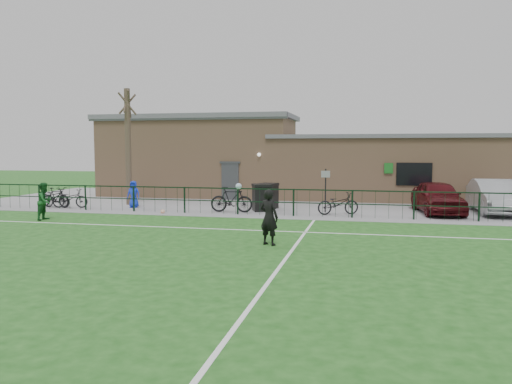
% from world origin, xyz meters
% --- Properties ---
extents(ground, '(90.00, 90.00, 0.00)m').
position_xyz_m(ground, '(0.00, 0.00, 0.00)').
color(ground, '#194E16').
rests_on(ground, ground).
extents(paving_strip, '(34.00, 13.00, 0.02)m').
position_xyz_m(paving_strip, '(0.00, 13.50, 0.01)').
color(paving_strip, gray).
rests_on(paving_strip, ground).
extents(pitch_line_touch, '(28.00, 0.10, 0.01)m').
position_xyz_m(pitch_line_touch, '(0.00, 7.80, 0.00)').
color(pitch_line_touch, white).
rests_on(pitch_line_touch, ground).
extents(pitch_line_mid, '(28.00, 0.10, 0.01)m').
position_xyz_m(pitch_line_mid, '(0.00, 4.00, 0.00)').
color(pitch_line_mid, white).
rests_on(pitch_line_mid, ground).
extents(pitch_line_perp, '(0.10, 16.00, 0.01)m').
position_xyz_m(pitch_line_perp, '(2.00, 0.00, 0.00)').
color(pitch_line_perp, white).
rests_on(pitch_line_perp, ground).
extents(perimeter_fence, '(28.00, 0.10, 1.20)m').
position_xyz_m(perimeter_fence, '(0.00, 8.00, 0.60)').
color(perimeter_fence, black).
rests_on(perimeter_fence, ground).
extents(bare_tree, '(0.30, 0.30, 6.00)m').
position_xyz_m(bare_tree, '(-8.00, 10.50, 3.00)').
color(bare_tree, '#443529').
rests_on(bare_tree, ground).
extents(wheelie_bin_left, '(1.06, 1.11, 1.18)m').
position_xyz_m(wheelie_bin_left, '(-0.70, 9.39, 0.61)').
color(wheelie_bin_left, black).
rests_on(wheelie_bin_left, paving_strip).
extents(wheelie_bin_right, '(0.93, 1.01, 1.15)m').
position_xyz_m(wheelie_bin_right, '(-0.59, 10.36, 0.60)').
color(wheelie_bin_right, black).
rests_on(wheelie_bin_right, paving_strip).
extents(sign_post, '(0.06, 0.06, 2.00)m').
position_xyz_m(sign_post, '(2.25, 9.46, 1.02)').
color(sign_post, black).
rests_on(sign_post, paving_strip).
extents(car_maroon, '(2.25, 4.50, 1.47)m').
position_xyz_m(car_maroon, '(7.22, 10.31, 0.76)').
color(car_maroon, '#4B0D12').
rests_on(car_maroon, paving_strip).
extents(car_silver, '(1.67, 4.66, 1.53)m').
position_xyz_m(car_silver, '(9.72, 10.87, 0.78)').
color(car_silver, '#A0A3A7').
rests_on(car_silver, paving_strip).
extents(bicycle_a, '(1.98, 1.00, 0.99)m').
position_xyz_m(bicycle_a, '(-11.24, 8.83, 0.52)').
color(bicycle_a, black).
rests_on(bicycle_a, paving_strip).
extents(bicycle_b, '(1.69, 0.69, 0.99)m').
position_xyz_m(bicycle_b, '(-10.90, 8.48, 0.51)').
color(bicycle_b, black).
rests_on(bicycle_b, paving_strip).
extents(bicycle_c, '(1.84, 0.93, 0.92)m').
position_xyz_m(bicycle_c, '(-10.22, 8.60, 0.48)').
color(bicycle_c, black).
rests_on(bicycle_c, paving_strip).
extents(bicycle_d, '(1.98, 0.63, 1.17)m').
position_xyz_m(bicycle_d, '(-1.96, 8.62, 0.61)').
color(bicycle_d, black).
rests_on(bicycle_d, paving_strip).
extents(bicycle_e, '(1.97, 1.32, 0.98)m').
position_xyz_m(bicycle_e, '(2.86, 8.86, 0.51)').
color(bicycle_e, black).
rests_on(bicycle_e, paving_strip).
extents(spectator_child, '(0.68, 0.48, 1.33)m').
position_xyz_m(spectator_child, '(-7.17, 9.34, 0.68)').
color(spectator_child, '#1633D3').
rests_on(spectator_child, paving_strip).
extents(goalkeeper_kick, '(2.15, 3.20, 1.71)m').
position_xyz_m(goalkeeper_kick, '(1.15, 1.52, 0.87)').
color(goalkeeper_kick, black).
rests_on(goalkeeper_kick, ground).
extents(outfield_player, '(0.59, 0.75, 1.54)m').
position_xyz_m(outfield_player, '(-8.87, 4.76, 0.77)').
color(outfield_player, '#175321').
rests_on(outfield_player, ground).
extents(ball_ground, '(0.20, 0.20, 0.20)m').
position_xyz_m(ball_ground, '(-4.89, 7.59, 0.10)').
color(ball_ground, white).
rests_on(ball_ground, ground).
extents(clubhouse, '(24.25, 5.40, 4.96)m').
position_xyz_m(clubhouse, '(-0.88, 16.50, 2.22)').
color(clubhouse, tan).
rests_on(clubhouse, ground).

